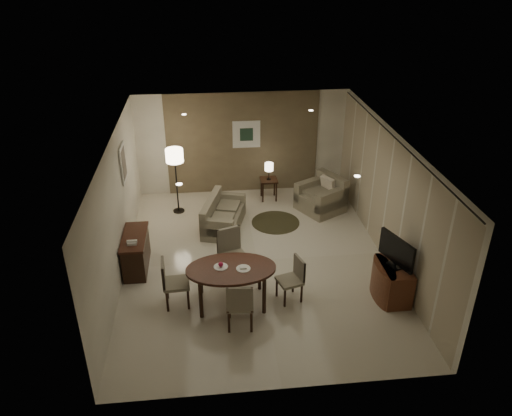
{
  "coord_description": "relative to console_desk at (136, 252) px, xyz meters",
  "views": [
    {
      "loc": [
        -0.97,
        -8.81,
        5.91
      ],
      "look_at": [
        0.0,
        0.2,
        1.15
      ],
      "focal_mm": 35.0,
      "sensor_mm": 36.0,
      "label": 1
    }
  ],
  "objects": [
    {
      "name": "armchair",
      "position": [
        4.32,
        2.1,
        0.07
      ],
      "size": [
        1.31,
        1.33,
        0.88
      ],
      "primitive_type": null,
      "rotation": [
        0.0,
        0.0,
        -1.05
      ],
      "color": "gray",
      "rests_on": "floor"
    },
    {
      "name": "art_back_canvas",
      "position": [
        2.59,
        3.44,
        1.23
      ],
      "size": [
        0.34,
        0.01,
        0.34
      ],
      "primitive_type": "cube",
      "color": "#1D3424",
      "rests_on": "wall_back"
    },
    {
      "name": "art_left_frame",
      "position": [
        -0.23,
        1.2,
        1.48
      ],
      "size": [
        0.03,
        0.6,
        0.8
      ],
      "primitive_type": "cube",
      "color": "silver",
      "rests_on": "wall_left"
    },
    {
      "name": "chair_near",
      "position": [
        1.98,
        -1.99,
        0.1
      ],
      "size": [
        0.5,
        0.5,
        0.96
      ],
      "primitive_type": null,
      "rotation": [
        0.0,
        0.0,
        3.06
      ],
      "color": "gray",
      "rests_on": "floor"
    },
    {
      "name": "fruit_apple",
      "position": [
        1.69,
        -1.3,
        0.45
      ],
      "size": [
        0.09,
        0.09,
        0.09
      ],
      "primitive_type": "sphere",
      "color": "#B3143D",
      "rests_on": "plate_a"
    },
    {
      "name": "flat_tv",
      "position": [
        4.87,
        -1.5,
        0.65
      ],
      "size": [
        0.36,
        0.85,
        0.6
      ],
      "primitive_type": null,
      "rotation": [
        0.0,
        0.0,
        0.35
      ],
      "color": "black",
      "rests_on": "tv_cabinet"
    },
    {
      "name": "chair_right",
      "position": [
        2.94,
        -1.37,
        0.06
      ],
      "size": [
        0.52,
        0.52,
        0.86
      ],
      "primitive_type": null,
      "rotation": [
        0.0,
        0.0,
        -1.27
      ],
      "color": "gray",
      "rests_on": "floor"
    },
    {
      "name": "plate_b",
      "position": [
        2.09,
        -1.4,
        0.4
      ],
      "size": [
        0.26,
        0.26,
        0.02
      ],
      "primitive_type": "cylinder",
      "color": "white",
      "rests_on": "dining_table"
    },
    {
      "name": "napkin",
      "position": [
        2.09,
        -1.4,
        0.42
      ],
      "size": [
        0.12,
        0.08,
        0.03
      ],
      "primitive_type": "cube",
      "color": "white",
      "rests_on": "plate_b"
    },
    {
      "name": "console_desk",
      "position": [
        0.0,
        0.0,
        0.0
      ],
      "size": [
        0.48,
        1.2,
        0.75
      ],
      "primitive_type": null,
      "color": "#481F17",
      "rests_on": "floor"
    },
    {
      "name": "downlight_fl",
      "position": [
        1.09,
        1.8,
        2.31
      ],
      "size": [
        0.1,
        0.1,
        0.01
      ],
      "primitive_type": "cylinder",
      "color": "white",
      "rests_on": "ceiling"
    },
    {
      "name": "sofa",
      "position": [
        1.87,
        1.5,
        -0.02
      ],
      "size": [
        1.67,
        1.15,
        0.71
      ],
      "primitive_type": null,
      "rotation": [
        0.0,
        0.0,
        1.29
      ],
      "color": "gray",
      "rests_on": "floor"
    },
    {
      "name": "telephone",
      "position": [
        0.0,
        -0.3,
        0.43
      ],
      "size": [
        0.2,
        0.14,
        0.09
      ],
      "primitive_type": null,
      "color": "white",
      "rests_on": "console_desk"
    },
    {
      "name": "room_shell",
      "position": [
        2.49,
        0.4,
        0.98
      ],
      "size": [
        5.5,
        7.0,
        2.7
      ],
      "color": "beige",
      "rests_on": "ground"
    },
    {
      "name": "tv_cabinet",
      "position": [
        4.89,
        -1.5,
        -0.03
      ],
      "size": [
        0.48,
        0.9,
        0.7
      ],
      "primitive_type": null,
      "color": "brown",
      "rests_on": "floor"
    },
    {
      "name": "curtain_wall",
      "position": [
        5.17,
        0.0,
        0.95
      ],
      "size": [
        0.08,
        6.7,
        2.58
      ],
      "primitive_type": null,
      "color": "#B8AA90",
      "rests_on": "wall_right"
    },
    {
      "name": "table_lamp",
      "position": [
        3.11,
        2.88,
        0.43
      ],
      "size": [
        0.22,
        0.22,
        0.5
      ],
      "primitive_type": null,
      "color": "#FFEAC1",
      "rests_on": "side_table"
    },
    {
      "name": "chair_left",
      "position": [
        0.87,
        -1.28,
        0.1
      ],
      "size": [
        0.49,
        0.49,
        0.95
      ],
      "primitive_type": null,
      "rotation": [
        0.0,
        0.0,
        1.63
      ],
      "color": "gray",
      "rests_on": "floor"
    },
    {
      "name": "dining_table",
      "position": [
        1.87,
        -1.35,
        0.01
      ],
      "size": [
        1.64,
        1.03,
        0.77
      ],
      "primitive_type": null,
      "color": "#481F17",
      "rests_on": "floor"
    },
    {
      "name": "plate_a",
      "position": [
        1.69,
        -1.3,
        0.4
      ],
      "size": [
        0.26,
        0.26,
        0.02
      ],
      "primitive_type": "cylinder",
      "color": "white",
      "rests_on": "dining_table"
    },
    {
      "name": "downlight_nl",
      "position": [
        1.09,
        -1.8,
        2.31
      ],
      "size": [
        0.1,
        0.1,
        0.01
      ],
      "primitive_type": "cylinder",
      "color": "white",
      "rests_on": "ceiling"
    },
    {
      "name": "side_table",
      "position": [
        3.11,
        2.88,
        -0.1
      ],
      "size": [
        0.44,
        0.44,
        0.56
      ],
      "primitive_type": null,
      "color": "black",
      "rests_on": "floor"
    },
    {
      "name": "floor_lamp",
      "position": [
        0.77,
        2.41,
        0.46
      ],
      "size": [
        0.42,
        0.42,
        1.67
      ],
      "primitive_type": null,
      "color": "#FFE5B7",
      "rests_on": "floor"
    },
    {
      "name": "downlight_nr",
      "position": [
        3.89,
        -1.8,
        2.31
      ],
      "size": [
        0.1,
        0.1,
        0.01
      ],
      "primitive_type": "cylinder",
      "color": "white",
      "rests_on": "ceiling"
    },
    {
      "name": "art_left_canvas",
      "position": [
        -0.21,
        1.2,
        1.48
      ],
      "size": [
        0.01,
        0.46,
        0.64
      ],
      "primitive_type": "cube",
      "color": "gray",
      "rests_on": "wall_left"
    },
    {
      "name": "downlight_fr",
      "position": [
        3.89,
        1.8,
        2.31
      ],
      "size": [
        0.1,
        0.1,
        0.01
      ],
      "primitive_type": "cylinder",
      "color": "white",
      "rests_on": "ceiling"
    },
    {
      "name": "curtain_rod",
      "position": [
        5.17,
        0.0,
        2.27
      ],
      "size": [
        0.03,
        6.8,
        0.03
      ],
      "primitive_type": "cylinder",
      "rotation": [
        1.57,
        0.0,
        0.0
      ],
      "color": "black",
      "rests_on": "wall_right"
    },
    {
      "name": "taupe_accent",
      "position": [
        2.49,
        3.48,
        0.98
      ],
      "size": [
        3.96,
        0.03,
        2.7
      ],
      "primitive_type": "cube",
      "color": "brown",
      "rests_on": "wall_back"
    },
    {
      "name": "round_rug",
      "position": [
        3.11,
        1.58,
        -0.37
      ],
      "size": [
        1.16,
        1.16,
        0.01
      ],
      "primitive_type": "cylinder",
      "color": "#3E3923",
      "rests_on": "floor"
    },
    {
      "name": "art_back_frame",
      "position": [
        2.59,
        3.46,
        1.23
      ],
      "size": [
        0.72,
        0.03,
        0.72
      ],
      "primitive_type": "cube",
      "color": "silver",
      "rests_on": "wall_back"
    },
    {
      "name": "chair_far",
      "position": [
        1.96,
        -0.64,
        0.16
      ],
      "size": [
        0.66,
        0.66,
        1.06
      ],
      "primitive_type": null,
      "rotation": [
        0.0,
        0.0,
        0.34
      ],
      "color": "gray",
      "rests_on": "floor"
    }
  ]
}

